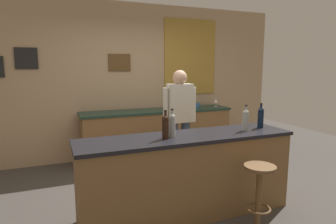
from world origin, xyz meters
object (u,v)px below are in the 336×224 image
at_px(bartender, 180,117).
at_px(wine_glass_a, 178,103).
at_px(bar_stool, 259,186).
at_px(wine_bottle_d, 261,117).
at_px(wine_bottle_a, 165,126).
at_px(wine_glass_b, 216,101).
at_px(wine_bottle_c, 246,119).
at_px(coffee_mug, 197,105).
at_px(wine_bottle_b, 172,124).

height_order(bartender, wine_glass_a, bartender).
height_order(bar_stool, wine_bottle_d, wine_bottle_d).
distance_m(wine_bottle_a, wine_bottle_d, 1.30).
distance_m(wine_bottle_a, wine_glass_b, 2.81).
height_order(bartender, wine_bottle_c, bartender).
xyz_separation_m(wine_bottle_a, wine_glass_a, (1.07, 2.07, -0.05)).
bearing_deg(coffee_mug, wine_bottle_d, -94.90).
height_order(bartender, coffee_mug, bartender).
relative_size(bartender, wine_bottle_d, 5.29).
height_order(bartender, wine_bottle_d, bartender).
relative_size(bartender, wine_bottle_b, 5.29).
height_order(wine_bottle_a, wine_bottle_b, same).
relative_size(wine_bottle_a, wine_bottle_c, 1.00).
bearing_deg(wine_bottle_d, wine_bottle_a, -176.33).
distance_m(wine_bottle_c, coffee_mug, 2.10).
bearing_deg(bar_stool, wine_glass_b, 67.86).
relative_size(wine_bottle_b, wine_bottle_d, 1.00).
xyz_separation_m(wine_bottle_b, wine_glass_b, (1.78, 2.03, -0.05)).
xyz_separation_m(wine_bottle_a, wine_glass_b, (1.88, 2.09, -0.05)).
distance_m(bartender, coffee_mug, 1.27).
height_order(wine_bottle_b, wine_bottle_c, same).
distance_m(bartender, wine_bottle_d, 1.20).
xyz_separation_m(bar_stool, wine_bottle_a, (-0.83, 0.50, 0.60)).
bearing_deg(bar_stool, wine_bottle_b, 142.48).
height_order(wine_bottle_a, wine_glass_a, wine_bottle_a).
relative_size(bar_stool, wine_bottle_b, 2.22).
bearing_deg(wine_bottle_a, bar_stool, -31.09).
relative_size(wine_bottle_a, coffee_mug, 2.45).
bearing_deg(coffee_mug, wine_glass_a, 178.62).
bearing_deg(wine_bottle_a, wine_glass_a, 62.76).
bearing_deg(wine_glass_a, wine_bottle_d, -83.42).
bearing_deg(wine_bottle_c, wine_glass_b, 67.44).
bearing_deg(wine_bottle_b, bar_stool, -37.52).
bearing_deg(wine_glass_a, wine_bottle_a, -117.24).
height_order(bar_stool, wine_glass_a, wine_glass_a).
relative_size(bar_stool, wine_glass_a, 4.39).
bearing_deg(bartender, coffee_mug, 50.19).
distance_m(bartender, wine_bottle_a, 1.28).
bearing_deg(wine_glass_b, bar_stool, -112.14).
relative_size(bar_stool, coffee_mug, 5.44).
height_order(wine_glass_a, coffee_mug, wine_glass_a).
xyz_separation_m(bar_stool, wine_glass_a, (0.24, 2.57, 0.55)).
bearing_deg(wine_bottle_d, wine_glass_b, 73.75).
distance_m(wine_bottle_a, wine_bottle_c, 1.02).
xyz_separation_m(bar_stool, coffee_mug, (0.64, 2.56, 0.49)).
bearing_deg(wine_bottle_c, wine_bottle_d, 14.14).
distance_m(wine_glass_a, coffee_mug, 0.40).
bearing_deg(wine_glass_a, bar_stool, -95.30).
xyz_separation_m(wine_bottle_c, wine_bottle_d, (0.28, 0.07, 0.00)).
bearing_deg(wine_bottle_a, wine_glass_b, 47.96).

